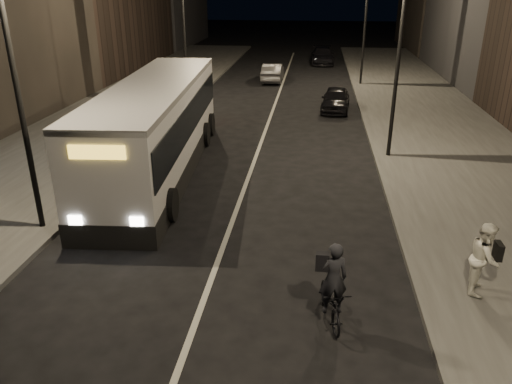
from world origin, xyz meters
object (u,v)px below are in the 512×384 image
(streetlight_right_far, at_px, (363,6))
(city_bus, at_px, (157,124))
(streetlight_right_mid, at_px, (395,26))
(car_mid, at_px, (273,72))
(car_far, at_px, (323,56))
(cyclist_on_bicycle, at_px, (332,295))
(car_near, at_px, (336,99))
(streetlight_left_far, at_px, (187,10))
(streetlight_left_near, at_px, (19,48))
(pedestrian_woman, at_px, (484,258))

(streetlight_right_far, xyz_separation_m, city_bus, (-8.93, -18.48, -3.47))
(streetlight_right_mid, xyz_separation_m, car_mid, (-6.13, 16.85, -4.69))
(car_far, bearing_deg, cyclist_on_bicycle, -91.94)
(car_near, bearing_deg, streetlight_right_mid, -73.55)
(streetlight_right_far, bearing_deg, city_bus, -115.79)
(streetlight_right_far, bearing_deg, car_near, -102.66)
(streetlight_right_far, relative_size, streetlight_left_far, 1.00)
(streetlight_right_mid, distance_m, streetlight_left_far, 14.62)
(city_bus, height_order, car_far, city_bus)
(car_near, height_order, car_far, car_far)
(streetlight_right_far, height_order, cyclist_on_bicycle, streetlight_right_far)
(car_mid, bearing_deg, streetlight_right_mid, 109.96)
(streetlight_right_far, bearing_deg, streetlight_left_near, -113.96)
(car_far, bearing_deg, pedestrian_woman, -86.34)
(city_bus, bearing_deg, streetlight_right_far, 60.15)
(streetlight_left_near, distance_m, car_near, 19.17)
(streetlight_left_far, relative_size, car_near, 2.11)
(car_near, bearing_deg, streetlight_left_near, -114.08)
(streetlight_left_far, distance_m, pedestrian_woman, 23.63)
(streetlight_right_mid, bearing_deg, streetlight_left_far, 136.84)
(streetlight_left_near, xyz_separation_m, cyclist_on_bicycle, (8.29, -3.35, -4.69))
(streetlight_left_far, height_order, cyclist_on_bicycle, streetlight_left_far)
(streetlight_right_mid, distance_m, car_far, 26.49)
(streetlight_right_mid, bearing_deg, streetlight_right_far, 90.00)
(car_mid, xyz_separation_m, car_far, (3.72, 9.12, 0.03))
(streetlight_left_far, relative_size, car_mid, 2.00)
(streetlight_right_far, height_order, pedestrian_woman, streetlight_right_far)
(streetlight_right_far, distance_m, streetlight_left_near, 26.26)
(streetlight_left_near, relative_size, cyclist_on_bicycle, 4.01)
(streetlight_left_near, height_order, city_bus, streetlight_left_near)
(cyclist_on_bicycle, bearing_deg, streetlight_left_far, 99.65)
(streetlight_right_far, bearing_deg, pedestrian_woman, -87.46)
(pedestrian_woman, bearing_deg, car_near, 25.28)
(streetlight_left_far, bearing_deg, city_bus, -82.10)
(pedestrian_woman, xyz_separation_m, car_near, (-2.89, 18.29, -0.39))
(car_near, distance_m, car_mid, 9.62)
(streetlight_right_far, xyz_separation_m, pedestrian_woman, (1.15, -26.00, -4.32))
(cyclist_on_bicycle, height_order, car_far, cyclist_on_bicycle)
(streetlight_right_mid, distance_m, cyclist_on_bicycle, 12.51)
(car_mid, distance_m, car_far, 9.85)
(cyclist_on_bicycle, bearing_deg, city_bus, 114.91)
(cyclist_on_bicycle, bearing_deg, car_mid, 86.02)
(streetlight_left_near, xyz_separation_m, car_mid, (4.53, 24.85, -4.69))
(cyclist_on_bicycle, height_order, car_mid, cyclist_on_bicycle)
(streetlight_right_far, relative_size, car_far, 1.68)
(streetlight_right_far, relative_size, pedestrian_woman, 4.58)
(city_bus, relative_size, car_mid, 3.20)
(car_mid, bearing_deg, city_bus, 81.72)
(streetlight_right_mid, height_order, cyclist_on_bicycle, streetlight_right_mid)
(streetlight_left_far, xyz_separation_m, car_mid, (4.53, 6.85, -4.69))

